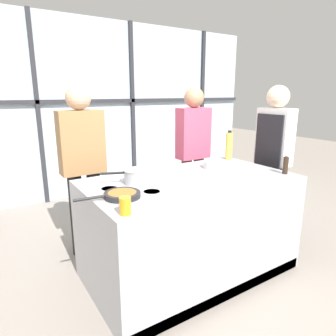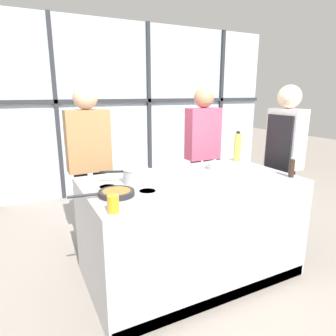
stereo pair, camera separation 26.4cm
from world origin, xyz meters
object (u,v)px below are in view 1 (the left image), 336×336
object	(u,v)px
spectator_far_left	(83,161)
frying_pan	(121,195)
oil_bottle	(229,146)
mixing_bowl	(213,164)
pepper_grinder	(286,165)
white_plate	(233,172)
saucepan	(137,176)
spectator_center_left	(193,148)
chef	(273,152)
juice_glass_near	(125,206)

from	to	relation	value
spectator_far_left	frying_pan	xyz separation A→B (m)	(-0.03, -1.01, -0.06)
spectator_far_left	oil_bottle	distance (m)	1.62
mixing_bowl	pepper_grinder	size ratio (longest dim) A/B	1.12
frying_pan	white_plate	xyz separation A→B (m)	(1.18, 0.05, -0.01)
spectator_far_left	saucepan	world-z (taller)	spectator_far_left
spectator_far_left	oil_bottle	world-z (taller)	spectator_far_left
mixing_bowl	frying_pan	bearing A→B (deg)	-164.98
spectator_center_left	pepper_grinder	bearing A→B (deg)	96.87
saucepan	pepper_grinder	bearing A→B (deg)	-19.79
frying_pan	mixing_bowl	world-z (taller)	mixing_bowl
chef	oil_bottle	xyz separation A→B (m)	(-0.40, 0.29, 0.07)
chef	spectator_center_left	bearing A→B (deg)	34.86
chef	saucepan	world-z (taller)	chef
oil_bottle	juice_glass_near	xyz separation A→B (m)	(-1.68, -0.83, -0.10)
chef	frying_pan	xyz separation A→B (m)	(-1.98, -0.23, -0.07)
spectator_far_left	pepper_grinder	distance (m)	1.98
juice_glass_near	mixing_bowl	bearing A→B (deg)	25.93
spectator_center_left	saucepan	size ratio (longest dim) A/B	4.37
white_plate	mixing_bowl	bearing A→B (deg)	93.46
mixing_bowl	oil_bottle	xyz separation A→B (m)	(0.41, 0.21, 0.12)
saucepan	oil_bottle	xyz separation A→B (m)	(1.32, 0.27, 0.09)
spectator_far_left	white_plate	world-z (taller)	spectator_far_left
frying_pan	white_plate	bearing A→B (deg)	2.61
spectator_far_left	spectator_center_left	size ratio (longest dim) A/B	1.01
spectator_center_left	mixing_bowl	bearing A→B (deg)	68.82
white_plate	juice_glass_near	xyz separation A→B (m)	(-1.28, -0.36, 0.05)
pepper_grinder	chef	bearing A→B (deg)	49.29
chef	saucepan	size ratio (longest dim) A/B	4.41
saucepan	pepper_grinder	world-z (taller)	pepper_grinder
spectator_far_left	spectator_center_left	xyz separation A→B (m)	(1.40, -0.00, -0.00)
frying_pan	juice_glass_near	world-z (taller)	juice_glass_near
chef	frying_pan	distance (m)	1.99
pepper_grinder	spectator_center_left	bearing A→B (deg)	96.87
frying_pan	pepper_grinder	xyz separation A→B (m)	(1.58, -0.23, 0.07)
saucepan	spectator_far_left	bearing A→B (deg)	106.31
chef	spectator_far_left	world-z (taller)	same
spectator_center_left	oil_bottle	bearing A→B (deg)	105.89
chef	white_plate	bearing A→B (deg)	102.50
pepper_grinder	frying_pan	bearing A→B (deg)	171.80
frying_pan	juice_glass_near	xyz separation A→B (m)	(-0.11, -0.30, 0.04)
frying_pan	saucepan	xyz separation A→B (m)	(0.25, 0.25, 0.04)
pepper_grinder	saucepan	bearing A→B (deg)	160.21
mixing_bowl	juice_glass_near	bearing A→B (deg)	-154.07
spectator_center_left	mixing_bowl	size ratio (longest dim) A/B	8.12
mixing_bowl	oil_bottle	world-z (taller)	oil_bottle
saucepan	juice_glass_near	xyz separation A→B (m)	(-0.36, -0.55, -0.01)
frying_pan	pepper_grinder	bearing A→B (deg)	-8.20
mixing_bowl	juice_glass_near	distance (m)	1.41
frying_pan	mixing_bowl	bearing A→B (deg)	15.02
chef	white_plate	distance (m)	0.82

